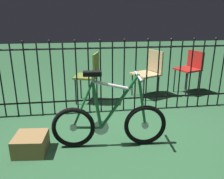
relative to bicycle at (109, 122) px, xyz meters
The scene contains 7 objects.
ground_plane 0.42m from the bicycle, 49.45° to the left, with size 20.00×20.00×0.00m, color #2A5734.
iron_fence 1.09m from the bicycle, 82.36° to the left, with size 4.84×0.07×1.21m.
bicycle is the anchor object (origin of this frame).
chair_red 2.51m from the bicycle, 43.88° to the left, with size 0.52×0.52×0.82m.
chair_olive 1.49m from the bicycle, 95.53° to the left, with size 0.47×0.47×0.87m.
chair_tan 1.93m from the bicycle, 59.89° to the left, with size 0.57×0.57×0.86m.
display_crate 0.92m from the bicycle, behind, with size 0.35×0.35×0.21m, color olive.
Camera 1 is at (-0.49, -2.65, 1.51)m, focal length 37.45 mm.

